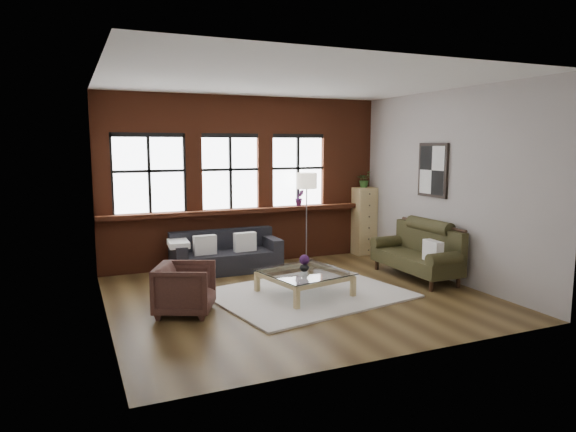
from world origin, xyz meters
name	(u,v)px	position (x,y,z in m)	size (l,w,h in m)	color
floor	(298,296)	(0.00, 0.00, 0.00)	(5.50, 5.50, 0.00)	#48341A
ceiling	(298,81)	(0.00, 0.00, 3.20)	(5.50, 5.50, 0.00)	white
wall_back	(244,181)	(0.00, 2.50, 1.60)	(5.50, 5.50, 0.00)	#A7A09B
wall_front	(397,211)	(0.00, -2.50, 1.60)	(5.50, 5.50, 0.00)	#A7A09B
wall_left	(102,199)	(-2.75, 0.00, 1.60)	(5.00, 5.00, 0.00)	#A7A09B
wall_right	(445,186)	(2.75, 0.00, 1.60)	(5.00, 5.00, 0.00)	#A7A09B
brick_backwall	(245,181)	(0.00, 2.44, 1.60)	(5.50, 0.12, 3.20)	maroon
sill_ledge	(247,210)	(0.00, 2.35, 1.04)	(5.50, 0.30, 0.08)	maroon
window_left	(149,175)	(-1.80, 2.45, 1.75)	(1.38, 0.10, 1.50)	black
window_mid	(230,173)	(-0.30, 2.45, 1.75)	(1.38, 0.10, 1.50)	black
window_right	(297,172)	(1.10, 2.45, 1.75)	(1.38, 0.10, 1.50)	black
wall_poster	(433,170)	(2.72, 0.30, 1.85)	(0.05, 0.74, 0.94)	black
shag_rug	(308,294)	(0.17, -0.01, 0.01)	(2.79, 2.19, 0.03)	beige
dark_sofa	(226,252)	(-0.56, 1.90, 0.35)	(1.95, 0.79, 0.70)	black
pillow_a	(205,245)	(-0.98, 1.80, 0.54)	(0.40, 0.14, 0.34)	white
pillow_b	(245,242)	(-0.24, 1.80, 0.54)	(0.40, 0.14, 0.34)	white
vintage_settee	(416,251)	(2.30, 0.16, 0.48)	(0.80, 1.80, 0.96)	#2F2C15
pillow_settee	(433,251)	(2.22, -0.39, 0.59)	(0.14, 0.38, 0.34)	white
armchair	(185,289)	(-1.75, -0.15, 0.35)	(0.74, 0.76, 0.69)	#432821
coffee_table	(304,283)	(0.11, -0.02, 0.19)	(1.17, 1.17, 0.39)	tan
vase	(304,266)	(0.11, -0.02, 0.45)	(0.14, 0.14, 0.15)	#B2B2B2
flowers	(304,260)	(0.11, -0.02, 0.56)	(0.15, 0.15, 0.15)	#431B4F
drawer_chest	(363,221)	(2.53, 2.25, 0.70)	(0.43, 0.43, 1.41)	tan
potted_plant_top	(364,179)	(2.53, 2.25, 1.58)	(0.30, 0.26, 0.34)	#2D5923
floor_lamp	(306,214)	(1.15, 2.11, 0.95)	(0.40, 0.40, 1.89)	#A5A5A8
sill_plant	(300,198)	(1.09, 2.32, 1.24)	(0.18, 0.15, 0.33)	#431B4F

